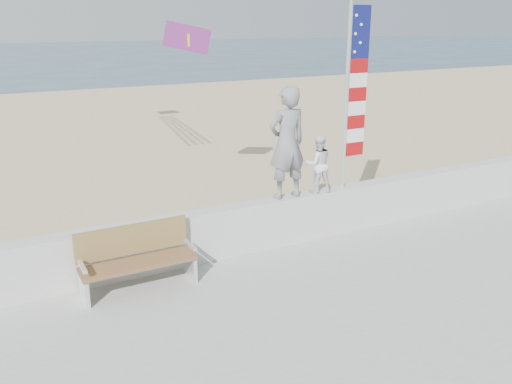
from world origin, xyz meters
The scene contains 8 objects.
ground centered at (0.00, 0.00, 0.00)m, with size 220.00×220.00×0.00m, color #2F4A5F.
sand centered at (0.00, 9.00, 0.04)m, with size 90.00×40.00×0.08m, color #C6B484.
seawall centered at (0.00, 2.00, 0.63)m, with size 30.00×0.35×0.90m, color beige.
adult centered at (0.95, 2.00, 2.11)m, with size 0.75×0.49×2.06m, color slate.
child centered at (1.64, 2.00, 1.64)m, with size 0.54×0.42×1.12m, color white.
bench centered at (-2.07, 1.55, 0.69)m, with size 1.80×0.57×1.00m.
flag centered at (2.37, 2.00, 2.99)m, with size 0.50×0.08×3.50m.
parafoil_kite centered at (0.49, 5.54, 3.86)m, with size 1.11×0.52×0.74m.
Camera 1 is at (-4.10, -6.20, 4.25)m, focal length 38.00 mm.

